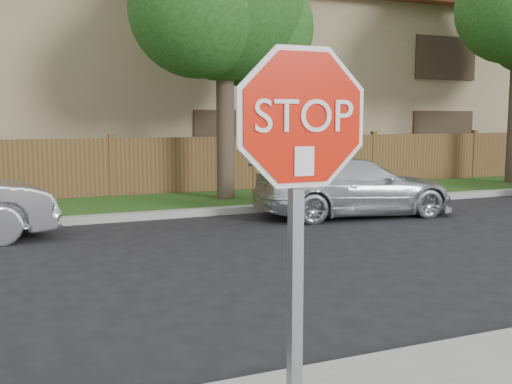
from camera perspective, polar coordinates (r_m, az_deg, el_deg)
name	(u,v)px	position (r m, az deg, el deg)	size (l,w,h in m)	color
ground	(343,369)	(5.40, 8.27, -16.38)	(90.00, 90.00, 0.00)	black
far_curb	(140,216)	(12.80, -11.03, -2.27)	(70.00, 0.30, 0.15)	gray
grass_strip	(125,206)	(14.41, -12.41, -1.32)	(70.00, 3.00, 0.12)	#1E4714
fence	(112,169)	(15.89, -13.56, 2.12)	(70.00, 0.12, 1.60)	#4E361B
apartment_building	(81,75)	(21.42, -16.33, 10.61)	(35.20, 9.20, 7.20)	#8E7D58
tree_mid	(227,1)	(14.95, -2.77, 17.69)	(4.80, 3.90, 7.35)	#382B21
stop_sign	(300,180)	(3.09, 4.22, 1.14)	(1.01, 0.13, 2.55)	gray
sedan_right	(354,187)	(13.18, 9.28, 0.51)	(1.79, 4.39, 1.27)	silver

